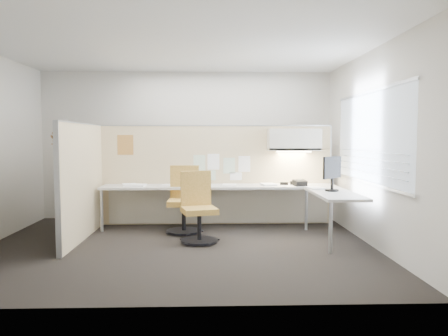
{
  "coord_description": "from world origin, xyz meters",
  "views": [
    {
      "loc": [
        0.44,
        -6.16,
        1.55
      ],
      "look_at": [
        0.66,
        0.8,
        1.06
      ],
      "focal_mm": 35.0,
      "sensor_mm": 36.0,
      "label": 1
    }
  ],
  "objects_px": {
    "chair_left": "(184,202)",
    "chair_right": "(198,210)",
    "monitor": "(332,171)",
    "phone": "(300,183)",
    "desk": "(239,194)"
  },
  "relations": [
    {
      "from": "chair_left",
      "to": "desk",
      "type": "bearing_deg",
      "value": 13.01
    },
    {
      "from": "chair_right",
      "to": "phone",
      "type": "height_order",
      "value": "chair_right"
    },
    {
      "from": "monitor",
      "to": "phone",
      "type": "height_order",
      "value": "monitor"
    },
    {
      "from": "desk",
      "to": "chair_right",
      "type": "xyz_separation_m",
      "value": [
        -0.67,
        -0.87,
        -0.12
      ]
    },
    {
      "from": "desk",
      "to": "chair_right",
      "type": "bearing_deg",
      "value": -127.72
    },
    {
      "from": "chair_left",
      "to": "monitor",
      "type": "xyz_separation_m",
      "value": [
        2.29,
        -0.53,
        0.54
      ]
    },
    {
      "from": "chair_left",
      "to": "monitor",
      "type": "bearing_deg",
      "value": -12.13
    },
    {
      "from": "chair_right",
      "to": "monitor",
      "type": "xyz_separation_m",
      "value": [
        2.04,
        0.14,
        0.55
      ]
    },
    {
      "from": "chair_left",
      "to": "chair_right",
      "type": "distance_m",
      "value": 0.71
    },
    {
      "from": "desk",
      "to": "chair_right",
      "type": "distance_m",
      "value": 1.1
    },
    {
      "from": "phone",
      "to": "chair_right",
      "type": "bearing_deg",
      "value": -163.3
    },
    {
      "from": "chair_right",
      "to": "phone",
      "type": "relative_size",
      "value": 4.31
    },
    {
      "from": "desk",
      "to": "chair_left",
      "type": "distance_m",
      "value": 0.94
    },
    {
      "from": "chair_left",
      "to": "chair_right",
      "type": "relative_size",
      "value": 1.04
    },
    {
      "from": "monitor",
      "to": "phone",
      "type": "bearing_deg",
      "value": 69.52
    }
  ]
}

